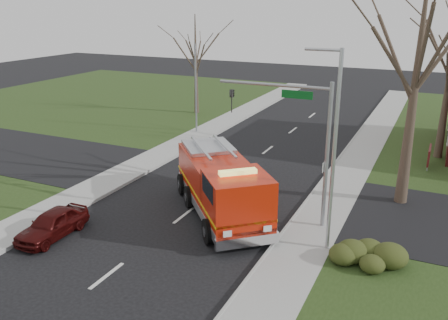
% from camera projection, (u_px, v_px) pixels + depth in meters
% --- Properties ---
extents(ground, '(120.00, 120.00, 0.00)m').
position_uv_depth(ground, '(184.00, 215.00, 23.34)').
color(ground, black).
rests_on(ground, ground).
extents(sidewalk_right, '(2.40, 80.00, 0.15)m').
position_uv_depth(sidewalk_right, '(307.00, 239.00, 20.83)').
color(sidewalk_right, gray).
rests_on(sidewalk_right, ground).
extents(sidewalk_left, '(2.40, 80.00, 0.15)m').
position_uv_depth(sidewalk_left, '(85.00, 194.00, 25.80)').
color(sidewalk_left, gray).
rests_on(sidewalk_left, ground).
extents(health_center_sign, '(0.12, 2.00, 1.40)m').
position_uv_depth(health_center_sign, '(429.00, 156.00, 29.59)').
color(health_center_sign, '#531316').
rests_on(health_center_sign, ground).
extents(hedge_corner, '(2.80, 2.00, 0.90)m').
position_uv_depth(hedge_corner, '(370.00, 253.00, 18.68)').
color(hedge_corner, '#303C15').
rests_on(hedge_corner, lawn_right).
extents(bare_tree_near, '(6.00, 6.00, 12.00)m').
position_uv_depth(bare_tree_near, '(418.00, 60.00, 22.34)').
color(bare_tree_near, '#372920').
rests_on(bare_tree_near, ground).
extents(bare_tree_left, '(4.50, 4.50, 9.00)m').
position_uv_depth(bare_tree_left, '(196.00, 54.00, 42.78)').
color(bare_tree_left, '#372920').
rests_on(bare_tree_left, ground).
extents(traffic_signal_mast, '(5.29, 0.18, 6.80)m').
position_uv_depth(traffic_signal_mast, '(300.00, 127.00, 21.05)').
color(traffic_signal_mast, gray).
rests_on(traffic_signal_mast, ground).
extents(streetlight_pole, '(1.48, 0.16, 8.40)m').
position_uv_depth(streetlight_pole, '(333.00, 148.00, 18.60)').
color(streetlight_pole, '#B7BABF').
rests_on(streetlight_pole, ground).
extents(utility_pole_far, '(0.14, 0.14, 7.00)m').
position_uv_depth(utility_pole_far, '(196.00, 90.00, 36.99)').
color(utility_pole_far, gray).
rests_on(utility_pole_far, ground).
extents(fire_engine, '(7.29, 7.81, 3.22)m').
position_uv_depth(fire_engine, '(222.00, 187.00, 22.94)').
color(fire_engine, '#BA1C08').
rests_on(fire_engine, ground).
extents(parked_car_maroon, '(1.50, 3.65, 1.24)m').
position_uv_depth(parked_car_maroon, '(52.00, 224.00, 21.04)').
color(parked_car_maroon, '#390909').
rests_on(parked_car_maroon, ground).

